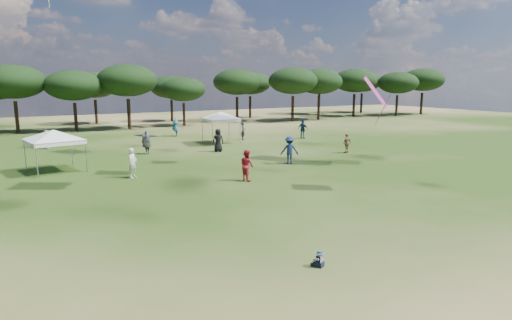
{
  "coord_description": "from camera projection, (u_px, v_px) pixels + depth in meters",
  "views": [
    {
      "loc": [
        -8.18,
        -7.48,
        5.58
      ],
      "look_at": [
        -0.7,
        6.0,
        2.74
      ],
      "focal_mm": 30.0,
      "sensor_mm": 36.0,
      "label": 1
    }
  ],
  "objects": [
    {
      "name": "ground",
      "position": [
        389.0,
        295.0,
        11.34
      ],
      "size": [
        140.0,
        140.0,
        0.0
      ],
      "primitive_type": "plane",
      "color": "#2D4915",
      "rests_on": "ground"
    },
    {
      "name": "toddler",
      "position": [
        319.0,
        259.0,
        13.03
      ],
      "size": [
        0.39,
        0.42,
        0.51
      ],
      "rotation": [
        0.0,
        0.0,
        0.42
      ],
      "color": "black",
      "rests_on": "ground"
    },
    {
      "name": "festival_crowd",
      "position": [
        158.0,
        143.0,
        32.68
      ],
      "size": [
        31.21,
        22.99,
        1.91
      ],
      "color": "black",
      "rests_on": "ground"
    },
    {
      "name": "tree_line",
      "position": [
        114.0,
        83.0,
        52.27
      ],
      "size": [
        108.78,
        17.63,
        7.77
      ],
      "color": "black",
      "rests_on": "ground"
    },
    {
      "name": "tent_right",
      "position": [
        221.0,
        113.0,
        38.64
      ],
      "size": [
        5.72,
        5.72,
        3.19
      ],
      "rotation": [
        0.0,
        0.0,
        -0.05
      ],
      "color": "gray",
      "rests_on": "ground"
    },
    {
      "name": "tent_left",
      "position": [
        53.0,
        132.0,
        26.39
      ],
      "size": [
        5.97,
        5.97,
        2.94
      ],
      "rotation": [
        0.0,
        0.0,
        0.2
      ],
      "color": "gray",
      "rests_on": "ground"
    }
  ]
}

